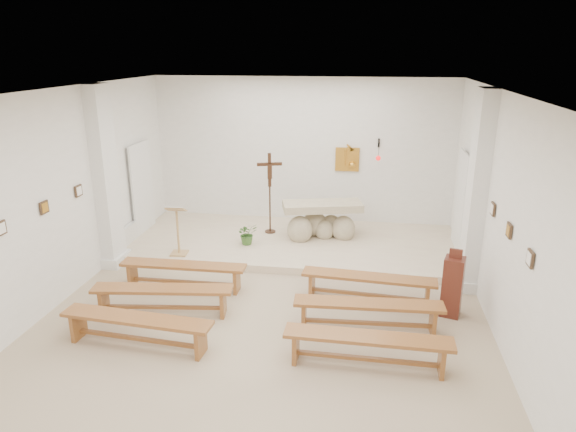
% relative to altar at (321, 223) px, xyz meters
% --- Properties ---
extents(ground, '(7.00, 10.00, 0.00)m').
position_rel_altar_xyz_m(ground, '(-0.58, -3.75, -0.48)').
color(ground, '#BFAE8A').
rests_on(ground, ground).
extents(wall_left, '(0.02, 10.00, 3.50)m').
position_rel_altar_xyz_m(wall_left, '(-4.07, -3.75, 1.27)').
color(wall_left, white).
rests_on(wall_left, ground).
extents(wall_right, '(0.02, 10.00, 3.50)m').
position_rel_altar_xyz_m(wall_right, '(2.91, -3.75, 1.27)').
color(wall_right, white).
rests_on(wall_right, ground).
extents(wall_back, '(7.00, 0.02, 3.50)m').
position_rel_altar_xyz_m(wall_back, '(-0.58, 1.24, 1.27)').
color(wall_back, white).
rests_on(wall_back, ground).
extents(ceiling, '(7.00, 10.00, 0.02)m').
position_rel_altar_xyz_m(ceiling, '(-0.58, -3.75, 3.01)').
color(ceiling, silver).
rests_on(ceiling, wall_back).
extents(sanctuary_platform, '(6.98, 3.00, 0.15)m').
position_rel_altar_xyz_m(sanctuary_platform, '(-0.58, -0.25, -0.41)').
color(sanctuary_platform, beige).
rests_on(sanctuary_platform, ground).
extents(pilaster_left, '(0.26, 0.55, 3.50)m').
position_rel_altar_xyz_m(pilaster_left, '(-3.95, -1.75, 1.27)').
color(pilaster_left, white).
rests_on(pilaster_left, ground).
extents(pilaster_right, '(0.26, 0.55, 3.50)m').
position_rel_altar_xyz_m(pilaster_right, '(2.79, -1.75, 1.27)').
color(pilaster_right, white).
rests_on(pilaster_right, ground).
extents(gold_wall_relief, '(0.55, 0.04, 0.55)m').
position_rel_altar_xyz_m(gold_wall_relief, '(0.47, 1.21, 1.17)').
color(gold_wall_relief, gold).
rests_on(gold_wall_relief, wall_back).
extents(sanctuary_lamp, '(0.11, 0.36, 0.44)m').
position_rel_altar_xyz_m(sanctuary_lamp, '(1.17, 0.96, 1.32)').
color(sanctuary_lamp, black).
rests_on(sanctuary_lamp, wall_back).
extents(station_frame_left_front, '(0.03, 0.20, 0.20)m').
position_rel_altar_xyz_m(station_frame_left_front, '(-4.05, -4.55, 1.24)').
color(station_frame_left_front, '#3E2B1B').
rests_on(station_frame_left_front, wall_left).
extents(station_frame_left_mid, '(0.03, 0.20, 0.20)m').
position_rel_altar_xyz_m(station_frame_left_mid, '(-4.05, -3.55, 1.24)').
color(station_frame_left_mid, '#3E2B1B').
rests_on(station_frame_left_mid, wall_left).
extents(station_frame_left_rear, '(0.03, 0.20, 0.20)m').
position_rel_altar_xyz_m(station_frame_left_rear, '(-4.05, -2.55, 1.24)').
color(station_frame_left_rear, '#3E2B1B').
rests_on(station_frame_left_rear, wall_left).
extents(station_frame_right_front, '(0.03, 0.20, 0.20)m').
position_rel_altar_xyz_m(station_frame_right_front, '(2.89, -4.55, 1.24)').
color(station_frame_right_front, '#3E2B1B').
rests_on(station_frame_right_front, wall_right).
extents(station_frame_right_mid, '(0.03, 0.20, 0.20)m').
position_rel_altar_xyz_m(station_frame_right_mid, '(2.89, -3.55, 1.24)').
color(station_frame_right_mid, '#3E2B1B').
rests_on(station_frame_right_mid, wall_right).
extents(station_frame_right_rear, '(0.03, 0.20, 0.20)m').
position_rel_altar_xyz_m(station_frame_right_rear, '(2.89, -2.55, 1.24)').
color(station_frame_right_rear, '#3E2B1B').
rests_on(station_frame_right_rear, wall_right).
extents(radiator_left, '(0.10, 0.85, 0.52)m').
position_rel_altar_xyz_m(radiator_left, '(-4.01, -1.05, -0.21)').
color(radiator_left, silver).
rests_on(radiator_left, ground).
extents(radiator_right, '(0.10, 0.85, 0.52)m').
position_rel_altar_xyz_m(radiator_right, '(2.85, -1.05, -0.21)').
color(radiator_right, silver).
rests_on(radiator_right, ground).
extents(altar, '(1.80, 1.05, 0.87)m').
position_rel_altar_xyz_m(altar, '(0.00, 0.00, 0.00)').
color(altar, '#BEB491').
rests_on(altar, sanctuary_platform).
extents(lectern, '(0.40, 0.35, 1.05)m').
position_rel_altar_xyz_m(lectern, '(-2.72, -1.43, 0.18)').
color(lectern, tan).
rests_on(lectern, sanctuary_platform).
extents(crucifix_stand, '(0.53, 0.24, 1.81)m').
position_rel_altar_xyz_m(crucifix_stand, '(-1.16, 0.15, 0.71)').
color(crucifix_stand, '#3C2213').
rests_on(crucifix_stand, sanctuary_platform).
extents(potted_plant, '(0.55, 0.53, 0.46)m').
position_rel_altar_xyz_m(potted_plant, '(-1.49, -0.65, -0.10)').
color(potted_plant, '#376127').
rests_on(potted_plant, sanctuary_platform).
extents(donation_pedestal, '(0.37, 0.37, 1.14)m').
position_rel_altar_xyz_m(donation_pedestal, '(2.36, -2.85, 0.02)').
color(donation_pedestal, '#532517').
rests_on(donation_pedestal, ground).
extents(bench_left_front, '(2.24, 0.38, 0.47)m').
position_rel_altar_xyz_m(bench_left_front, '(-2.21, -2.59, -0.13)').
color(bench_left_front, '#965E2B').
rests_on(bench_left_front, ground).
extents(bench_right_front, '(2.26, 0.52, 0.47)m').
position_rel_altar_xyz_m(bench_right_front, '(1.05, -2.59, -0.13)').
color(bench_right_front, '#965E2B').
rests_on(bench_right_front, ground).
extents(bench_left_second, '(2.27, 0.63, 0.47)m').
position_rel_altar_xyz_m(bench_left_second, '(-2.21, -3.54, -0.13)').
color(bench_left_second, '#965E2B').
rests_on(bench_left_second, ground).
extents(bench_right_second, '(2.25, 0.48, 0.47)m').
position_rel_altar_xyz_m(bench_right_second, '(1.05, -3.54, -0.13)').
color(bench_right_second, '#965E2B').
rests_on(bench_right_second, ground).
extents(bench_left_third, '(2.26, 0.54, 0.47)m').
position_rel_altar_xyz_m(bench_left_third, '(-2.21, -4.50, -0.13)').
color(bench_left_third, '#965E2B').
rests_on(bench_left_third, ground).
extents(bench_right_third, '(2.24, 0.39, 0.47)m').
position_rel_altar_xyz_m(bench_right_third, '(1.05, -4.50, -0.13)').
color(bench_right_third, '#965E2B').
rests_on(bench_right_third, ground).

